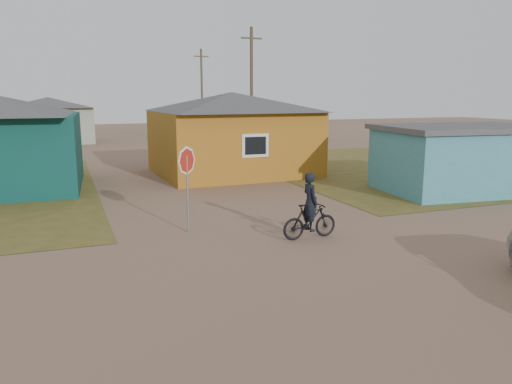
% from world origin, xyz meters
% --- Properties ---
extents(ground, '(120.00, 120.00, 0.00)m').
position_xyz_m(ground, '(0.00, 0.00, 0.00)').
color(ground, '#84624C').
extents(grass_ne, '(20.00, 18.00, 0.00)m').
position_xyz_m(grass_ne, '(14.00, 13.00, 0.01)').
color(grass_ne, brown).
rests_on(grass_ne, ground).
extents(house_yellow, '(7.72, 6.76, 3.90)m').
position_xyz_m(house_yellow, '(2.50, 14.00, 2.00)').
color(house_yellow, '#A26619').
rests_on(house_yellow, ground).
extents(shed_turquoise, '(6.71, 4.93, 2.60)m').
position_xyz_m(shed_turquoise, '(9.50, 6.50, 1.31)').
color(shed_turquoise, teal).
rests_on(shed_turquoise, ground).
extents(house_pale_west, '(7.04, 6.15, 3.60)m').
position_xyz_m(house_pale_west, '(-6.00, 34.00, 1.86)').
color(house_pale_west, gray).
rests_on(house_pale_west, ground).
extents(house_beige_east, '(6.95, 6.05, 3.60)m').
position_xyz_m(house_beige_east, '(10.00, 40.00, 1.86)').
color(house_beige_east, gray).
rests_on(house_beige_east, ground).
extents(utility_pole_near, '(1.40, 0.20, 8.00)m').
position_xyz_m(utility_pole_near, '(6.50, 22.00, 4.14)').
color(utility_pole_near, '#4C3F2D').
rests_on(utility_pole_near, ground).
extents(utility_pole_far, '(1.40, 0.20, 8.00)m').
position_xyz_m(utility_pole_far, '(7.50, 38.00, 4.14)').
color(utility_pole_far, '#4C3F2D').
rests_on(utility_pole_far, ground).
extents(stop_sign, '(0.75, 0.30, 2.40)m').
position_xyz_m(stop_sign, '(-2.02, 4.44, 1.77)').
color(stop_sign, gray).
rests_on(stop_sign, ground).
extents(cyclist, '(1.59, 0.58, 1.78)m').
position_xyz_m(cyclist, '(0.85, 2.67, 0.65)').
color(cyclist, black).
rests_on(cyclist, ground).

